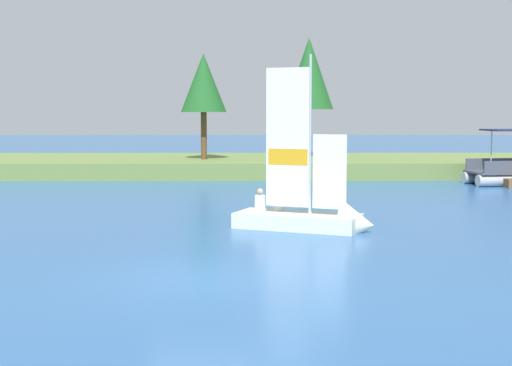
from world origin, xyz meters
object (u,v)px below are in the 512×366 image
shoreline_tree_midleft (203,83)px  sailboat (319,217)px  wooden_dock (510,180)px  shoreline_tree_centre (309,74)px

shoreline_tree_midleft → sailboat: size_ratio=1.03×
wooden_dock → sailboat: bearing=-127.7°
shoreline_tree_centre → wooden_dock: 14.05m
shoreline_tree_midleft → wooden_dock: shoreline_tree_midleft is taller
shoreline_tree_midleft → shoreline_tree_centre: size_ratio=0.84×
shoreline_tree_centre → sailboat: shoreline_tree_centre is taller
shoreline_tree_midleft → wooden_dock: 17.91m
sailboat → shoreline_tree_midleft: bearing=126.2°
shoreline_tree_centre → shoreline_tree_midleft: bearing=-157.9°
shoreline_tree_midleft → shoreline_tree_centre: (6.39, 2.60, 0.69)m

